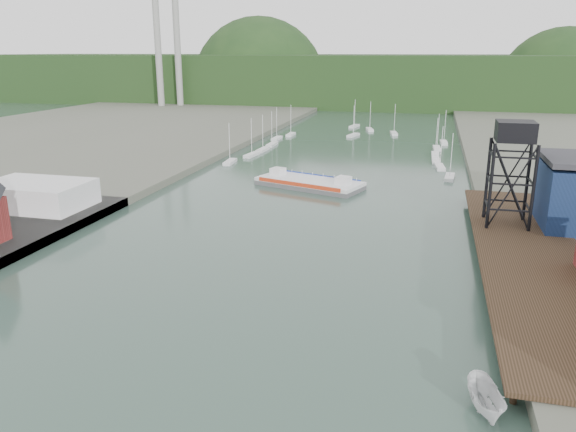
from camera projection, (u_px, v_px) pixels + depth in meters
The scene contains 8 objects.
east_pier at pixel (531, 254), 75.51m from camera, with size 14.00×70.00×2.45m.
white_shed at pixel (36, 195), 98.88m from camera, with size 18.00×12.00×4.50m, color silver.
lift_tower at pixel (515, 138), 84.17m from camera, with size 6.50×6.50×16.00m.
marina_sailboats at pixel (354, 146), 171.57m from camera, with size 57.71×92.65×0.90m.
smokestacks at pixel (168, 47), 275.79m from camera, with size 11.20×8.20×60.00m.
distant_hills at pixel (387, 83), 321.04m from camera, with size 500.00×120.00×80.00m.
chain_ferry at pixel (309, 183), 120.64m from camera, with size 24.42×15.89×3.27m.
motorboat at pixel (486, 400), 45.14m from camera, with size 2.35×6.25×2.41m, color silver.
Camera 1 is at (22.85, -31.88, 28.22)m, focal length 35.00 mm.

